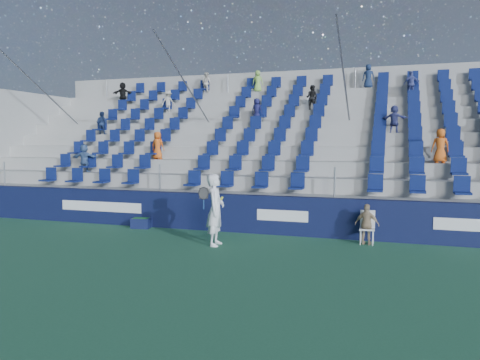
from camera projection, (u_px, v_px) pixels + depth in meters
The scene contains 7 objects.
ground at pixel (199, 254), 12.01m from camera, with size 70.00×70.00×0.00m, color #2C6846.
sponsor_wall at pixel (238, 213), 14.95m from camera, with size 24.00×0.32×1.20m.
grandstand at pixel (276, 160), 19.65m from camera, with size 24.00×8.17×6.63m.
tennis_player at pixel (215, 210), 12.96m from camera, with size 0.69×0.77×2.00m.
line_judge_chair at pixel (367, 225), 13.22m from camera, with size 0.44×0.45×0.94m.
line_judge at pixel (367, 224), 13.08m from camera, with size 0.67×0.28×1.15m, color tan.
ball_bin at pixel (141, 223), 15.62m from camera, with size 0.67×0.49×0.35m.
Camera 1 is at (4.70, -10.90, 2.88)m, focal length 35.00 mm.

